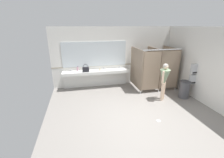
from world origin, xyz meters
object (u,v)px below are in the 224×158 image
at_px(paper_towel_dispenser_lower, 193,79).
at_px(paper_cup, 100,70).
at_px(handbag, 86,69).
at_px(trash_bin, 184,89).
at_px(soap_dispenser, 78,69).
at_px(paper_towel_dispenser_upper, 195,69).
at_px(person_standing, 164,78).

xyz_separation_m(paper_towel_dispenser_lower, paper_cup, (-3.69, 1.94, 0.12)).
bearing_deg(paper_towel_dispenser_lower, handbag, 157.04).
xyz_separation_m(trash_bin, soap_dispenser, (-4.41, 2.13, 0.61)).
bearing_deg(soap_dispenser, trash_bin, -25.76).
bearing_deg(trash_bin, paper_towel_dispenser_upper, -0.08).
relative_size(paper_towel_dispenser_lower, handbag, 1.04).
bearing_deg(paper_towel_dispenser_lower, soap_dispenser, 155.63).
xyz_separation_m(person_standing, paper_cup, (-2.35, 1.90, -0.03)).
height_order(paper_towel_dispenser_upper, paper_cup, paper_towel_dispenser_upper).
xyz_separation_m(paper_towel_dispenser_lower, soap_dispenser, (-4.75, 2.15, 0.17)).
height_order(paper_towel_dispenser_upper, trash_bin, paper_towel_dispenser_upper).
height_order(soap_dispenser, paper_cup, soap_dispenser).
relative_size(paper_towel_dispenser_upper, paper_towel_dispenser_lower, 1.06).
relative_size(person_standing, paper_cup, 15.15).
relative_size(trash_bin, soap_dispenser, 3.39).
distance_m(paper_towel_dispenser_upper, handbag, 4.75).
bearing_deg(paper_towel_dispenser_upper, soap_dispenser, 155.86).
bearing_deg(paper_towel_dispenser_upper, trash_bin, 179.92).
height_order(person_standing, handbag, person_standing).
bearing_deg(handbag, trash_bin, -24.40).
bearing_deg(trash_bin, handbag, 155.60).
height_order(trash_bin, person_standing, person_standing).
bearing_deg(soap_dispenser, paper_cup, -11.46).
distance_m(trash_bin, paper_cup, 3.90).
bearing_deg(paper_towel_dispenser_upper, paper_cup, 152.60).
bearing_deg(person_standing, paper_towel_dispenser_lower, -1.73).
xyz_separation_m(person_standing, handbag, (-3.03, 1.82, 0.04)).
height_order(paper_towel_dispenser_upper, handbag, paper_towel_dispenser_upper).
distance_m(handbag, paper_cup, 0.70).
relative_size(trash_bin, handbag, 1.96).
relative_size(soap_dispenser, paper_cup, 2.16).
bearing_deg(trash_bin, paper_towel_dispenser_lower, -3.81).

